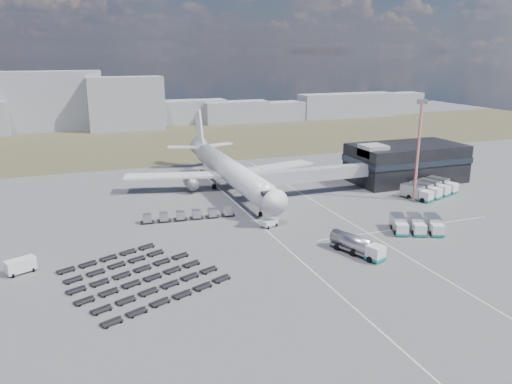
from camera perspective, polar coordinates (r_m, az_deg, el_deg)
name	(u,v)px	position (r m, az deg, el deg)	size (l,w,h in m)	color
ground	(277,230)	(99.14, 2.37, -4.35)	(420.00, 420.00, 0.00)	#565659
grass_strip	(170,141)	(201.98, -9.80, 5.82)	(420.00, 90.00, 0.01)	brown
lane_markings	(314,220)	(105.62, 6.65, -3.17)	(47.12, 110.00, 0.01)	silver
terminal	(405,162)	(141.16, 16.71, 3.31)	(30.40, 16.40, 11.00)	black
jet_bridge	(305,175)	(121.80, 5.60, 1.90)	(30.30, 3.80, 7.05)	#939399
airliner	(228,169)	(126.88, -3.25, 2.62)	(51.59, 64.53, 17.62)	white
skyline	(135,109)	(240.17, -13.62, 9.23)	(298.38, 23.85, 25.94)	#92969F
fuel_tanker	(357,245)	(88.77, 11.47, -5.97)	(6.06, 10.71, 3.38)	white
pushback_tug	(269,223)	(100.67, 1.52, -3.57)	(3.36, 1.89, 1.50)	white
utility_van	(21,266)	(88.47, -25.30, -7.66)	(4.47, 2.02, 2.37)	white
catering_truck	(279,175)	(137.31, 2.59, 1.96)	(3.87, 6.16, 2.63)	white
service_trucks_near	(416,224)	(102.56, 17.85, -3.55)	(11.06, 9.90, 2.76)	white
service_trucks_far	(430,189)	(129.43, 19.23, 0.37)	(15.71, 11.93, 3.10)	white
uld_row	(188,215)	(105.53, -7.74, -2.61)	(19.84, 3.27, 1.80)	black
baggage_dollies	(137,277)	(80.59, -13.46, -9.45)	(27.00, 27.24, 0.67)	black
floodlight_mast	(418,151)	(121.52, 18.02, 4.47)	(2.27, 1.83, 23.75)	red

